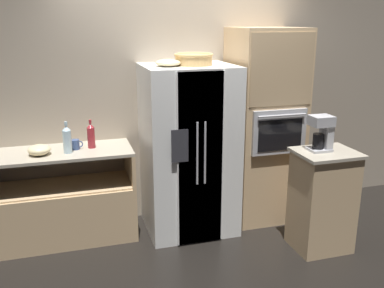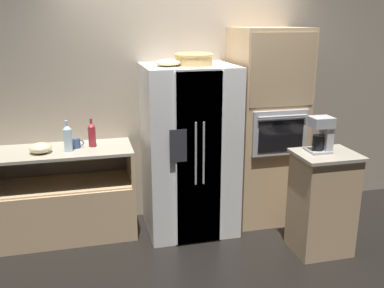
{
  "view_description": "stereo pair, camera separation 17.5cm",
  "coord_description": "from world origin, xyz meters",
  "px_view_note": "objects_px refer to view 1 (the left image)",
  "views": [
    {
      "loc": [
        -1.18,
        -3.99,
        2.14
      ],
      "look_at": [
        -0.01,
        -0.04,
        0.95
      ],
      "focal_mm": 40.0,
      "sensor_mm": 36.0,
      "label": 1
    },
    {
      "loc": [
        -1.01,
        -4.04,
        2.14
      ],
      "look_at": [
        -0.01,
        -0.04,
        0.95
      ],
      "focal_mm": 40.0,
      "sensor_mm": 36.0,
      "label": 2
    }
  ],
  "objects_px": {
    "refrigerator": "(189,150)",
    "mug": "(76,145)",
    "mixing_bowl": "(39,150)",
    "fruit_bowl": "(168,63)",
    "bottle_tall": "(67,139)",
    "bottle_short": "(91,135)",
    "wall_oven": "(264,126)",
    "wicker_basket": "(194,59)",
    "coffee_maker": "(323,132)"
  },
  "relations": [
    {
      "from": "refrigerator",
      "to": "mug",
      "type": "relative_size",
      "value": 15.08
    },
    {
      "from": "refrigerator",
      "to": "mixing_bowl",
      "type": "bearing_deg",
      "value": 178.51
    },
    {
      "from": "mug",
      "to": "fruit_bowl",
      "type": "bearing_deg",
      "value": -12.07
    },
    {
      "from": "bottle_tall",
      "to": "bottle_short",
      "type": "relative_size",
      "value": 1.07
    },
    {
      "from": "refrigerator",
      "to": "wall_oven",
      "type": "height_order",
      "value": "wall_oven"
    },
    {
      "from": "bottle_short",
      "to": "fruit_bowl",
      "type": "bearing_deg",
      "value": -15.41
    },
    {
      "from": "wicker_basket",
      "to": "mug",
      "type": "height_order",
      "value": "wicker_basket"
    },
    {
      "from": "bottle_tall",
      "to": "coffee_maker",
      "type": "distance_m",
      "value": 2.38
    },
    {
      "from": "wall_oven",
      "to": "fruit_bowl",
      "type": "bearing_deg",
      "value": -173.6
    },
    {
      "from": "mixing_bowl",
      "to": "mug",
      "type": "bearing_deg",
      "value": 15.51
    },
    {
      "from": "refrigerator",
      "to": "bottle_tall",
      "type": "height_order",
      "value": "refrigerator"
    },
    {
      "from": "wicker_basket",
      "to": "mixing_bowl",
      "type": "xyz_separation_m",
      "value": [
        -1.49,
        0.06,
        -0.81
      ]
    },
    {
      "from": "wicker_basket",
      "to": "fruit_bowl",
      "type": "bearing_deg",
      "value": -172.51
    },
    {
      "from": "fruit_bowl",
      "to": "mixing_bowl",
      "type": "distance_m",
      "value": 1.46
    },
    {
      "from": "wicker_basket",
      "to": "bottle_short",
      "type": "relative_size",
      "value": 1.33
    },
    {
      "from": "wicker_basket",
      "to": "bottle_tall",
      "type": "bearing_deg",
      "value": 177.17
    },
    {
      "from": "fruit_bowl",
      "to": "coffee_maker",
      "type": "height_order",
      "value": "fruit_bowl"
    },
    {
      "from": "bottle_short",
      "to": "mug",
      "type": "distance_m",
      "value": 0.17
    },
    {
      "from": "wall_oven",
      "to": "mug",
      "type": "height_order",
      "value": "wall_oven"
    },
    {
      "from": "fruit_bowl",
      "to": "bottle_tall",
      "type": "bearing_deg",
      "value": 174.38
    },
    {
      "from": "wicker_basket",
      "to": "wall_oven",
      "type": "bearing_deg",
      "value": 6.05
    },
    {
      "from": "fruit_bowl",
      "to": "coffee_maker",
      "type": "bearing_deg",
      "value": -28.1
    },
    {
      "from": "mixing_bowl",
      "to": "bottle_tall",
      "type": "bearing_deg",
      "value": -0.79
    },
    {
      "from": "wall_oven",
      "to": "mug",
      "type": "xyz_separation_m",
      "value": [
        -1.98,
        0.07,
        -0.06
      ]
    },
    {
      "from": "wall_oven",
      "to": "mixing_bowl",
      "type": "relative_size",
      "value": 9.91
    },
    {
      "from": "refrigerator",
      "to": "bottle_tall",
      "type": "xyz_separation_m",
      "value": [
        -1.19,
        0.03,
        0.2
      ]
    },
    {
      "from": "wall_oven",
      "to": "coffee_maker",
      "type": "xyz_separation_m",
      "value": [
        0.19,
        -0.81,
        0.12
      ]
    },
    {
      "from": "refrigerator",
      "to": "fruit_bowl",
      "type": "height_order",
      "value": "fruit_bowl"
    },
    {
      "from": "bottle_short",
      "to": "mug",
      "type": "height_order",
      "value": "bottle_short"
    },
    {
      "from": "mixing_bowl",
      "to": "fruit_bowl",
      "type": "bearing_deg",
      "value": -4.61
    },
    {
      "from": "refrigerator",
      "to": "fruit_bowl",
      "type": "xyz_separation_m",
      "value": [
        -0.22,
        -0.06,
        0.9
      ]
    },
    {
      "from": "bottle_tall",
      "to": "coffee_maker",
      "type": "bearing_deg",
      "value": -19.09
    },
    {
      "from": "mixing_bowl",
      "to": "coffee_maker",
      "type": "xyz_separation_m",
      "value": [
        2.51,
        -0.78,
        0.19
      ]
    },
    {
      "from": "refrigerator",
      "to": "mug",
      "type": "distance_m",
      "value": 1.13
    },
    {
      "from": "fruit_bowl",
      "to": "mixing_bowl",
      "type": "height_order",
      "value": "fruit_bowl"
    },
    {
      "from": "wall_oven",
      "to": "mixing_bowl",
      "type": "height_order",
      "value": "wall_oven"
    },
    {
      "from": "fruit_bowl",
      "to": "mug",
      "type": "height_order",
      "value": "fruit_bowl"
    },
    {
      "from": "wicker_basket",
      "to": "bottle_short",
      "type": "distance_m",
      "value": 1.26
    },
    {
      "from": "wicker_basket",
      "to": "mixing_bowl",
      "type": "distance_m",
      "value": 1.7
    },
    {
      "from": "wall_oven",
      "to": "bottle_short",
      "type": "distance_m",
      "value": 1.83
    },
    {
      "from": "bottle_tall",
      "to": "mixing_bowl",
      "type": "relative_size",
      "value": 1.46
    },
    {
      "from": "wicker_basket",
      "to": "mug",
      "type": "xyz_separation_m",
      "value": [
        -1.16,
        0.16,
        -0.81
      ]
    },
    {
      "from": "mug",
      "to": "bottle_tall",
      "type": "bearing_deg",
      "value": -128.14
    },
    {
      "from": "wall_oven",
      "to": "fruit_bowl",
      "type": "height_order",
      "value": "wall_oven"
    },
    {
      "from": "refrigerator",
      "to": "wicker_basket",
      "type": "bearing_deg",
      "value": -31.96
    },
    {
      "from": "bottle_tall",
      "to": "bottle_short",
      "type": "height_order",
      "value": "bottle_tall"
    },
    {
      "from": "mug",
      "to": "mixing_bowl",
      "type": "distance_m",
      "value": 0.35
    },
    {
      "from": "wall_oven",
      "to": "wicker_basket",
      "type": "xyz_separation_m",
      "value": [
        -0.82,
        -0.09,
        0.75
      ]
    },
    {
      "from": "mixing_bowl",
      "to": "wall_oven",
      "type": "bearing_deg",
      "value": 0.56
    },
    {
      "from": "wicker_basket",
      "to": "bottle_tall",
      "type": "distance_m",
      "value": 1.43
    }
  ]
}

